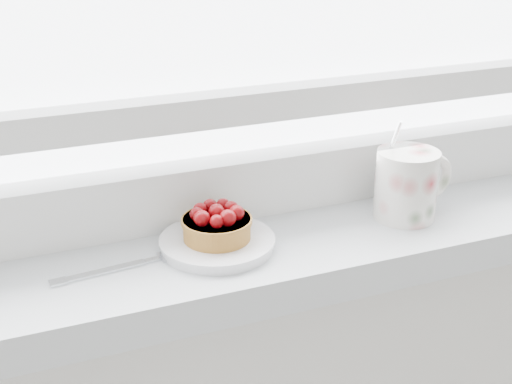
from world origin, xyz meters
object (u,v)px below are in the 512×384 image
saucer (217,243)px  fork (131,265)px  floral_mug (408,183)px  raspberry_tart (217,224)px

saucer → fork: bearing=-177.3°
floral_mug → saucer: bearing=178.3°
raspberry_tart → floral_mug: bearing=-1.6°
raspberry_tart → floral_mug: (0.23, -0.01, 0.01)m
saucer → floral_mug: (0.23, -0.01, 0.04)m
saucer → floral_mug: bearing=-1.7°
fork → raspberry_tart: bearing=2.6°
fork → saucer: bearing=2.7°
raspberry_tart → floral_mug: 0.23m
saucer → raspberry_tart: bearing=-92.9°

